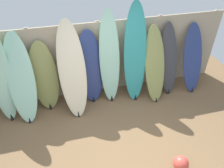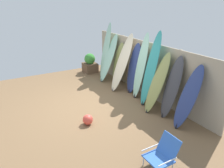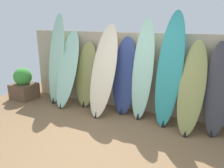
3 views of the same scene
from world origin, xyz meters
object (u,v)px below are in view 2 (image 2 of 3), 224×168
surfboard_seafoam_5 (141,67)px  surfboard_teal_6 (151,70)px  surfboard_seafoam_1 (109,58)px  surfboard_charcoal_8 (172,88)px  surfboard_cream_3 (122,63)px  surfboard_navy_9 (188,97)px  surfboard_olive_7 (157,83)px  beach_chair (163,153)px  surfboard_seafoam_0 (105,51)px  surfboard_navy_4 (134,69)px  surfboard_olive_2 (118,64)px  planter_box (90,64)px  beach_ball (88,120)px

surfboard_seafoam_5 → surfboard_teal_6: surfboard_teal_6 is taller
surfboard_seafoam_1 → surfboard_charcoal_8: surfboard_seafoam_1 is taller
surfboard_cream_3 → surfboard_navy_9: (2.90, 0.09, -0.19)m
surfboard_olive_7 → surfboard_navy_9: bearing=5.4°
surfboard_seafoam_1 → surfboard_navy_9: size_ratio=1.13×
surfboard_charcoal_8 → surfboard_seafoam_5: bearing=178.5°
surfboard_seafoam_1 → beach_chair: (4.78, -1.49, -0.59)m
surfboard_seafoam_0 → surfboard_cream_3: bearing=-4.7°
surfboard_navy_4 → surfboard_seafoam_5: (0.43, -0.04, 0.20)m
surfboard_olive_2 → planter_box: 1.88m
surfboard_olive_2 → beach_chair: surfboard_olive_2 is taller
surfboard_olive_7 → planter_box: surfboard_olive_7 is taller
surfboard_cream_3 → surfboard_teal_6: size_ratio=0.88×
surfboard_cream_3 → beach_chair: bearing=-21.1°
beach_ball → surfboard_seafoam_5: bearing=108.3°
surfboard_olive_2 → planter_box: size_ratio=1.87×
surfboard_navy_4 → planter_box: 2.87m
surfboard_cream_3 → surfboard_teal_6: 1.42m
surfboard_seafoam_0 → surfboard_olive_7: surfboard_seafoam_0 is taller
surfboard_seafoam_1 → surfboard_charcoal_8: 3.34m
surfboard_seafoam_5 → surfboard_olive_7: bearing=-9.9°
surfboard_seafoam_1 → surfboard_navy_9: surfboard_seafoam_1 is taller
surfboard_navy_4 → surfboard_navy_9: surfboard_navy_4 is taller
surfboard_olive_7 → surfboard_seafoam_0: bearing=177.8°
surfboard_seafoam_1 → beach_ball: (2.62, -2.10, -0.77)m
surfboard_seafoam_5 → beach_chair: surfboard_seafoam_5 is taller
surfboard_olive_2 → beach_chair: 4.67m
surfboard_charcoal_8 → beach_ball: bearing=-108.0°
beach_chair → surfboard_teal_6: bearing=131.3°
surfboard_cream_3 → surfboard_charcoal_8: surfboard_cream_3 is taller
surfboard_seafoam_0 → surfboard_charcoal_8: bearing=0.2°
surfboard_cream_3 → surfboard_seafoam_5: 0.86m
surfboard_seafoam_1 → surfboard_seafoam_5: (1.89, 0.12, 0.14)m
surfboard_navy_4 → surfboard_olive_7: surfboard_navy_4 is taller
surfboard_seafoam_1 → surfboard_seafoam_5: bearing=3.7°
surfboard_navy_4 → surfboard_teal_6: size_ratio=0.77×
surfboard_olive_2 → surfboard_olive_7: bearing=-5.0°
surfboard_olive_2 → surfboard_seafoam_5: size_ratio=0.74×
surfboard_olive_2 → surfboard_cream_3: surfboard_cream_3 is taller
surfboard_teal_6 → surfboard_navy_4: bearing=174.0°
surfboard_navy_9 → beach_chair: surfboard_navy_9 is taller
surfboard_seafoam_0 → planter_box: surfboard_seafoam_0 is taller
surfboard_seafoam_1 → surfboard_navy_4: size_ratio=1.06×
planter_box → surfboard_seafoam_1: bearing=8.4°
surfboard_navy_9 → surfboard_cream_3: bearing=-178.2°
surfboard_seafoam_0 → surfboard_navy_9: bearing=-0.4°
surfboard_seafoam_5 → surfboard_charcoal_8: (1.45, -0.04, -0.21)m
surfboard_olive_2 → beach_ball: (2.18, -2.26, -0.64)m
surfboard_seafoam_5 → surfboard_charcoal_8: size_ratio=1.25×
surfboard_cream_3 → surfboard_seafoam_5: bearing=11.4°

